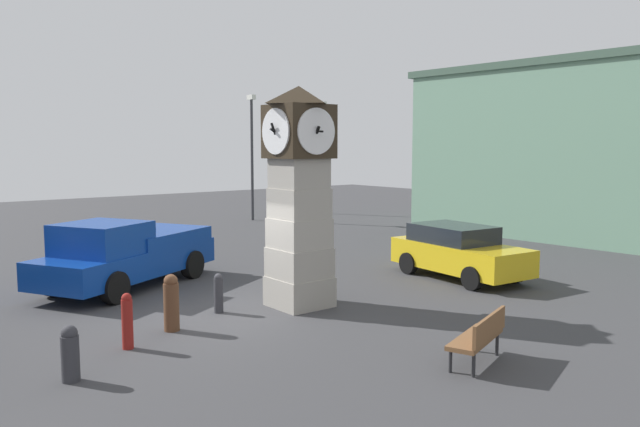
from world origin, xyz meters
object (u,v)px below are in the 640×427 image
at_px(bollard_mid_row, 127,321).
at_px(bollard_far_row, 171,302).
at_px(car_far_lot, 458,251).
at_px(pickup_truck, 127,253).
at_px(bench, 480,335).
at_px(street_lamp_near_road, 322,149).
at_px(street_lamp_far_side, 252,148).
at_px(bollard_near_tower, 70,353).
at_px(clock_tower, 299,194).
at_px(bollard_end_row, 218,293).

relative_size(bollard_mid_row, bollard_far_row, 0.90).
height_order(bollard_mid_row, car_far_lot, car_far_lot).
height_order(pickup_truck, bench, pickup_truck).
xyz_separation_m(bench, street_lamp_near_road, (-20.88, 13.21, 3.09)).
bearing_deg(street_lamp_far_side, bollard_far_row, -37.24).
distance_m(bollard_near_tower, pickup_truck, 6.92).
bearing_deg(bollard_far_row, clock_tower, 89.48).
relative_size(bollard_near_tower, bollard_end_row, 1.02).
bearing_deg(bollard_near_tower, street_lamp_near_road, 132.20).
xyz_separation_m(pickup_truck, street_lamp_far_side, (-10.96, 10.92, 2.75)).
bearing_deg(bollard_far_row, bench, 32.53).
height_order(bollard_far_row, bench, bollard_far_row).
bearing_deg(bollard_mid_row, clock_tower, 96.90).
distance_m(clock_tower, bollard_far_row, 3.86).
distance_m(bollard_mid_row, pickup_truck, 5.42).
height_order(pickup_truck, street_lamp_near_road, street_lamp_near_road).
bearing_deg(pickup_truck, car_far_lot, 58.93).
bearing_deg(bench, bollard_mid_row, -136.08).
bearing_deg(bollard_far_row, bollard_mid_row, -63.94).
relative_size(bollard_end_row, bench, 0.54).
bearing_deg(pickup_truck, bollard_end_row, 9.34).
bearing_deg(pickup_truck, clock_tower, 28.45).
bearing_deg(bollard_mid_row, car_far_lot, 91.47).
xyz_separation_m(bollard_mid_row, bollard_end_row, (-1.19, 2.60, -0.08)).
bearing_deg(bollard_far_row, street_lamp_far_side, 142.76).
distance_m(clock_tower, bench, 5.60).
relative_size(bollard_near_tower, bench, 0.55).
distance_m(bollard_end_row, street_lamp_far_side, 18.31).
distance_m(bollard_far_row, car_far_lot, 8.77).
relative_size(bollard_near_tower, car_far_lot, 0.22).
distance_m(bollard_near_tower, bollard_end_row, 4.52).
xyz_separation_m(bollard_far_row, street_lamp_far_side, (-15.43, 11.73, 3.08)).
height_order(clock_tower, bench, clock_tower).
distance_m(pickup_truck, street_lamp_far_side, 15.71).
bearing_deg(street_lamp_near_road, car_far_lot, -25.92).
xyz_separation_m(clock_tower, bench, (5.17, 0.06, -2.14)).
height_order(bollard_mid_row, bollard_end_row, bollard_mid_row).
height_order(bollard_near_tower, street_lamp_near_road, street_lamp_near_road).
bearing_deg(bollard_mid_row, bollard_end_row, 114.68).
xyz_separation_m(bollard_end_row, bench, (5.84, 1.87, 0.06)).
bearing_deg(street_lamp_near_road, bollard_far_row, -46.52).
xyz_separation_m(bollard_end_row, street_lamp_near_road, (-15.04, 15.08, 3.16)).
bearing_deg(bollard_end_row, pickup_truck, -170.66).
bearing_deg(street_lamp_near_road, bollard_end_row, -45.07).
relative_size(clock_tower, bollard_end_row, 5.67).
bearing_deg(street_lamp_near_road, bench, -32.32).
height_order(clock_tower, street_lamp_near_road, street_lamp_near_road).
bearing_deg(bollard_end_row, street_lamp_near_road, 134.93).
bearing_deg(bench, street_lamp_near_road, 147.68).
xyz_separation_m(bollard_far_row, street_lamp_near_road, (-15.67, 16.53, 3.02)).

